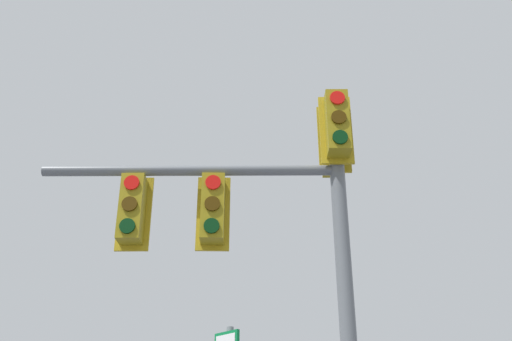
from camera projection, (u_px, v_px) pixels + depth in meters
name	position (u px, v px, depth m)	size (l,w,h in m)	color
signal_mast_assembly	(278.00, 225.00, 7.54)	(1.93, 4.04, 6.51)	slate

